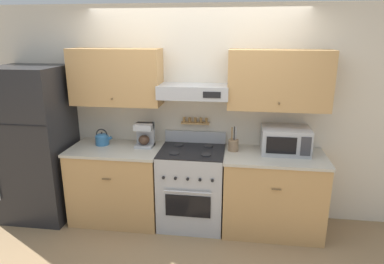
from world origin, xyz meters
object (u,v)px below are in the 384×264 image
at_px(refrigerator, 36,144).
at_px(coffee_maker, 145,135).
at_px(utensil_crock, 233,145).
at_px(stove_range, 192,187).
at_px(microwave, 285,140).
at_px(tea_kettle, 102,139).

distance_m(refrigerator, coffee_maker, 1.34).
relative_size(coffee_maker, utensil_crock, 0.99).
relative_size(stove_range, refrigerator, 0.58).
height_order(microwave, utensil_crock, microwave).
relative_size(refrigerator, microwave, 3.51).
xyz_separation_m(refrigerator, utensil_crock, (2.38, 0.13, 0.06)).
bearing_deg(refrigerator, stove_range, 1.35).
xyz_separation_m(refrigerator, microwave, (2.95, 0.15, 0.13)).
distance_m(coffee_maker, microwave, 1.63).
bearing_deg(tea_kettle, microwave, 0.47).
bearing_deg(stove_range, tea_kettle, 175.69).
distance_m(stove_range, refrigerator, 1.96).
relative_size(tea_kettle, coffee_maker, 0.74).
bearing_deg(coffee_maker, stove_range, -10.29).
xyz_separation_m(stove_range, coffee_maker, (-0.58, 0.11, 0.59)).
relative_size(microwave, utensil_crock, 1.85).
xyz_separation_m(tea_kettle, utensil_crock, (1.58, 0.00, -0.00)).
xyz_separation_m(coffee_maker, microwave, (1.63, -0.00, 0.00)).
bearing_deg(refrigerator, utensil_crock, 3.09).
bearing_deg(refrigerator, coffee_maker, 6.48).
bearing_deg(tea_kettle, stove_range, -4.31).
bearing_deg(microwave, utensil_crock, -178.24).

